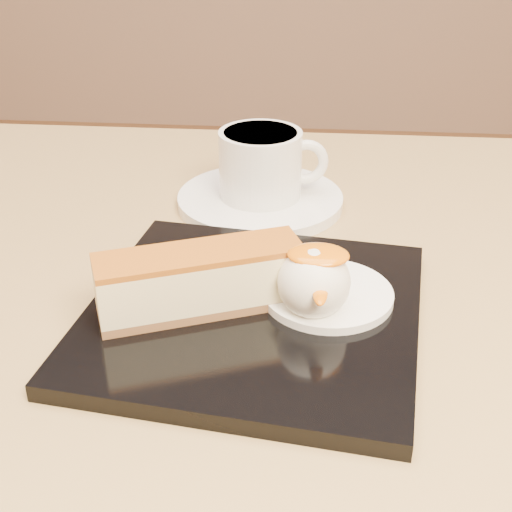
# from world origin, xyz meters

# --- Properties ---
(table) EXTENTS (0.80, 0.80, 0.72)m
(table) POSITION_xyz_m (0.00, 0.00, 0.56)
(table) COLOR black
(table) RESTS_ON ground
(dessert_plate) EXTENTS (0.25, 0.25, 0.01)m
(dessert_plate) POSITION_xyz_m (0.03, 0.01, 0.73)
(dessert_plate) COLOR black
(dessert_plate) RESTS_ON table
(cheesecake) EXTENTS (0.14, 0.08, 0.04)m
(cheesecake) POSITION_xyz_m (-0.00, 0.01, 0.75)
(cheesecake) COLOR brown
(cheesecake) RESTS_ON dessert_plate
(cream_smear) EXTENTS (0.09, 0.09, 0.01)m
(cream_smear) POSITION_xyz_m (0.08, 0.03, 0.73)
(cream_smear) COLOR white
(cream_smear) RESTS_ON dessert_plate
(ice_cream_scoop) EXTENTS (0.05, 0.05, 0.05)m
(ice_cream_scoop) POSITION_xyz_m (0.07, 0.01, 0.76)
(ice_cream_scoop) COLOR white
(ice_cream_scoop) RESTS_ON cream_smear
(mango_sauce) EXTENTS (0.04, 0.03, 0.01)m
(mango_sauce) POSITION_xyz_m (0.08, 0.01, 0.78)
(mango_sauce) COLOR orange
(mango_sauce) RESTS_ON ice_cream_scoop
(mint_sprig) EXTENTS (0.04, 0.03, 0.00)m
(mint_sprig) POSITION_xyz_m (0.06, 0.05, 0.74)
(mint_sprig) COLOR green
(mint_sprig) RESTS_ON cream_smear
(saucer) EXTENTS (0.15, 0.15, 0.01)m
(saucer) POSITION_xyz_m (0.02, 0.20, 0.72)
(saucer) COLOR white
(saucer) RESTS_ON table
(coffee_cup) EXTENTS (0.10, 0.07, 0.06)m
(coffee_cup) POSITION_xyz_m (0.03, 0.20, 0.76)
(coffee_cup) COLOR white
(coffee_cup) RESTS_ON saucer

